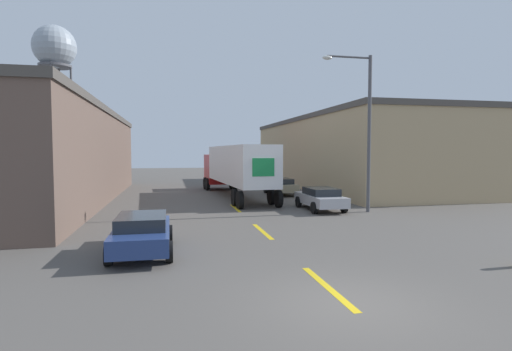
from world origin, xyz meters
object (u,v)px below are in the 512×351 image
(parked_car_right_mid, at_px, (320,198))
(water_tower, at_px, (55,49))
(street_lamp, at_px, (364,122))
(parked_car_right_far, at_px, (280,186))
(semi_truck, at_px, (234,166))
(parked_car_left_near, at_px, (142,232))

(parked_car_right_mid, height_order, water_tower, water_tower)
(parked_car_right_mid, xyz_separation_m, street_lamp, (2.02, -1.32, 4.36))
(parked_car_right_far, bearing_deg, semi_truck, -171.44)
(parked_car_right_mid, distance_m, water_tower, 47.93)
(parked_car_right_far, relative_size, street_lamp, 0.51)
(parked_car_left_near, distance_m, parked_car_right_far, 19.45)
(semi_truck, xyz_separation_m, parked_car_left_near, (-5.73, -16.38, -1.62))
(water_tower, height_order, street_lamp, water_tower)
(semi_truck, bearing_deg, parked_car_right_mid, -68.78)
(parked_car_right_mid, relative_size, street_lamp, 0.51)
(water_tower, bearing_deg, parked_car_left_near, -72.76)
(parked_car_right_mid, bearing_deg, water_tower, 122.15)
(parked_car_left_near, distance_m, parked_car_right_mid, 12.61)
(parked_car_left_near, xyz_separation_m, water_tower, (-14.36, 46.26, 16.78))
(parked_car_left_near, height_order, parked_car_right_far, same)
(semi_truck, relative_size, parked_car_right_far, 3.51)
(street_lamp, bearing_deg, semi_truck, 121.65)
(parked_car_left_near, xyz_separation_m, parked_car_right_mid, (9.54, 8.24, 0.00))
(parked_car_right_mid, distance_m, street_lamp, 4.98)
(parked_car_left_near, height_order, water_tower, water_tower)
(parked_car_right_mid, bearing_deg, parked_car_left_near, -139.15)
(semi_truck, relative_size, water_tower, 0.75)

